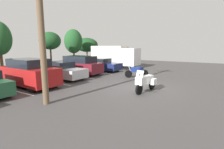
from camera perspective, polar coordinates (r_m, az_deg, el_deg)
ground at (r=11.10m, az=9.72°, el=-4.95°), size 44.00×44.00×0.10m
motorcycle_touring at (r=10.09m, az=11.53°, el=-2.40°), size 2.25×0.93×1.40m
motorcycle_second at (r=14.83m, az=8.53°, el=1.18°), size 1.58×1.68×1.31m
parking_stripes at (r=13.80m, az=-21.22°, el=-2.38°), size 17.18×4.77×0.01m
car_red at (r=12.55m, az=-26.53°, el=0.51°), size 2.10×4.51×1.91m
car_silver at (r=14.77m, az=-17.46°, el=1.34°), size 2.01×4.83×1.44m
car_maroon at (r=16.55m, az=-10.84°, el=3.24°), size 2.05×4.45×1.82m
car_navy at (r=18.73m, az=-3.55°, el=3.41°), size 1.98×4.37×1.41m
box_truck at (r=22.15m, az=1.02°, el=6.55°), size 2.46×6.36×2.81m
utility_pole at (r=8.34m, az=-23.68°, el=19.32°), size 0.72×1.74×8.21m
tree_right at (r=29.87m, az=-13.26°, el=11.12°), size 3.13×3.13×5.69m
tree_center_left at (r=34.90m, az=-8.73°, el=10.10°), size 4.54×4.54×4.50m
tree_center at (r=25.83m, az=-20.71°, el=10.87°), size 3.06×3.06×4.82m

